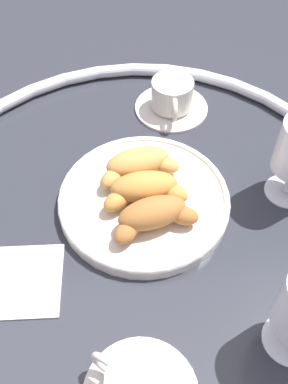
# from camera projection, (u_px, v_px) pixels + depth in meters

# --- Properties ---
(ground_plane) EXTENTS (2.20, 2.20, 0.00)m
(ground_plane) POSITION_uv_depth(u_px,v_px,m) (140.00, 214.00, 0.66)
(ground_plane) COLOR #2D3038
(table_chrome_rim) EXTENTS (0.73, 0.73, 0.02)m
(table_chrome_rim) POSITION_uv_depth(u_px,v_px,m) (140.00, 210.00, 0.65)
(table_chrome_rim) COLOR silver
(table_chrome_rim) RESTS_ON ground_plane
(pastry_plate) EXTENTS (0.26, 0.26, 0.02)m
(pastry_plate) POSITION_uv_depth(u_px,v_px,m) (144.00, 199.00, 0.66)
(pastry_plate) COLOR silver
(pastry_plate) RESTS_ON ground_plane
(croissant_large) EXTENTS (0.13, 0.09, 0.04)m
(croissant_large) POSITION_uv_depth(u_px,v_px,m) (137.00, 164.00, 0.67)
(croissant_large) COLOR #D6994C
(croissant_large) RESTS_ON pastry_plate
(croissant_small) EXTENTS (0.14, 0.07, 0.04)m
(croissant_small) POSITION_uv_depth(u_px,v_px,m) (144.00, 189.00, 0.64)
(croissant_small) COLOR #CC893D
(croissant_small) RESTS_ON pastry_plate
(croissant_extra) EXTENTS (0.13, 0.09, 0.04)m
(croissant_extra) POSITION_uv_depth(u_px,v_px,m) (153.00, 215.00, 0.61)
(croissant_extra) COLOR #AD6B33
(croissant_extra) RESTS_ON pastry_plate
(coffee_cup_near) EXTENTS (0.14, 0.14, 0.06)m
(coffee_cup_near) POSITION_uv_depth(u_px,v_px,m) (172.00, 98.00, 0.79)
(coffee_cup_near) COLOR silver
(coffee_cup_near) RESTS_ON ground_plane
(folded_napkin) EXTENTS (0.11, 0.11, 0.01)m
(folded_napkin) POSITION_uv_depth(u_px,v_px,m) (21.00, 280.00, 0.59)
(folded_napkin) COLOR silver
(folded_napkin) RESTS_ON ground_plane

